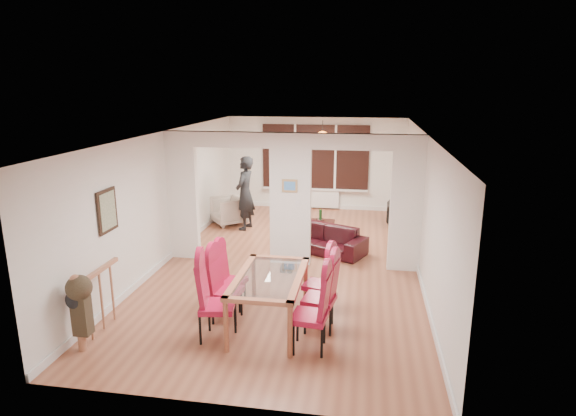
% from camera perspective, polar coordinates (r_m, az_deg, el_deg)
% --- Properties ---
extents(floor, '(5.00, 9.00, 0.01)m').
position_cam_1_polar(floor, '(9.74, 0.29, -6.49)').
color(floor, '#93543B').
rests_on(floor, ground).
extents(room_walls, '(5.00, 9.00, 2.60)m').
position_cam_1_polar(room_walls, '(9.36, 0.30, 0.97)').
color(room_walls, silver).
rests_on(room_walls, floor).
extents(divider_wall, '(5.00, 0.18, 2.60)m').
position_cam_1_polar(divider_wall, '(9.36, 0.30, 0.97)').
color(divider_wall, white).
rests_on(divider_wall, floor).
extents(bay_window_blinds, '(3.00, 0.08, 1.80)m').
position_cam_1_polar(bay_window_blinds, '(13.65, 3.24, 6.07)').
color(bay_window_blinds, black).
rests_on(bay_window_blinds, room_walls).
extents(radiator, '(1.40, 0.08, 0.50)m').
position_cam_1_polar(radiator, '(13.83, 3.15, 1.13)').
color(radiator, white).
rests_on(radiator, floor).
extents(pendant_light, '(0.36, 0.36, 0.36)m').
position_cam_1_polar(pendant_light, '(12.41, 4.10, 8.25)').
color(pendant_light, orange).
rests_on(pendant_light, room_walls).
extents(stair_newel, '(0.40, 1.20, 1.10)m').
position_cam_1_polar(stair_newel, '(7.45, -21.48, -9.76)').
color(stair_newel, '#A2674A').
rests_on(stair_newel, floor).
extents(wall_poster, '(0.04, 0.52, 0.67)m').
position_cam_1_polar(wall_poster, '(7.88, -20.64, -0.30)').
color(wall_poster, gray).
rests_on(wall_poster, room_walls).
extents(pillar_photo, '(0.30, 0.03, 0.25)m').
position_cam_1_polar(pillar_photo, '(9.20, 0.20, 2.65)').
color(pillar_photo, '#4C8CD8').
rests_on(pillar_photo, divider_wall).
extents(dining_table, '(0.96, 1.70, 0.80)m').
position_cam_1_polar(dining_table, '(7.19, -2.18, -10.94)').
color(dining_table, brown).
rests_on(dining_table, floor).
extents(dining_chair_la, '(0.54, 0.54, 1.17)m').
position_cam_1_polar(dining_chair_la, '(6.83, -8.40, -10.77)').
color(dining_chair_la, maroon).
rests_on(dining_chair_la, floor).
extents(dining_chair_lb, '(0.47, 0.47, 1.07)m').
position_cam_1_polar(dining_chair_lb, '(7.36, -7.28, -9.27)').
color(dining_chair_lb, maroon).
rests_on(dining_chair_lb, floor).
extents(dining_chair_lc, '(0.47, 0.47, 1.02)m').
position_cam_1_polar(dining_chair_lc, '(7.75, -6.68, -8.20)').
color(dining_chair_lc, maroon).
rests_on(dining_chair_lc, floor).
extents(dining_chair_ra, '(0.50, 0.50, 1.13)m').
position_cam_1_polar(dining_chair_ra, '(6.53, 2.57, -12.07)').
color(dining_chair_ra, maroon).
rests_on(dining_chair_ra, floor).
extents(dining_chair_rb, '(0.51, 0.51, 1.11)m').
position_cam_1_polar(dining_chair_rb, '(7.05, 3.72, -10.13)').
color(dining_chair_rb, maroon).
rests_on(dining_chair_rb, floor).
extents(dining_chair_rc, '(0.50, 0.50, 1.01)m').
position_cam_1_polar(dining_chair_rc, '(7.61, 3.57, -8.57)').
color(dining_chair_rc, maroon).
rests_on(dining_chair_rc, floor).
extents(sofa, '(2.05, 1.48, 0.56)m').
position_cam_1_polar(sofa, '(10.34, 3.92, -3.62)').
color(sofa, black).
rests_on(sofa, floor).
extents(armchair, '(1.09, 1.09, 0.71)m').
position_cam_1_polar(armchair, '(12.38, -7.06, -0.28)').
color(armchair, '#BBAA9E').
rests_on(armchair, floor).
extents(person, '(0.72, 0.53, 1.81)m').
position_cam_1_polar(person, '(11.78, -5.11, 1.76)').
color(person, black).
rests_on(person, floor).
extents(television, '(1.07, 0.19, 0.61)m').
position_cam_1_polar(television, '(12.61, 11.62, -0.44)').
color(television, black).
rests_on(television, floor).
extents(coffee_table, '(1.18, 0.79, 0.25)m').
position_cam_1_polar(coffee_table, '(11.79, 2.85, -2.12)').
color(coffee_table, black).
rests_on(coffee_table, floor).
extents(bottle, '(0.07, 0.07, 0.29)m').
position_cam_1_polar(bottle, '(11.79, 3.87, -0.78)').
color(bottle, '#143F19').
rests_on(bottle, coffee_table).
extents(bowl, '(0.21, 0.21, 0.05)m').
position_cam_1_polar(bowl, '(11.73, 3.76, -1.44)').
color(bowl, black).
rests_on(bowl, coffee_table).
extents(shoes, '(0.23, 0.25, 0.10)m').
position_cam_1_polar(shoes, '(9.29, -0.14, -7.22)').
color(shoes, black).
rests_on(shoes, floor).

